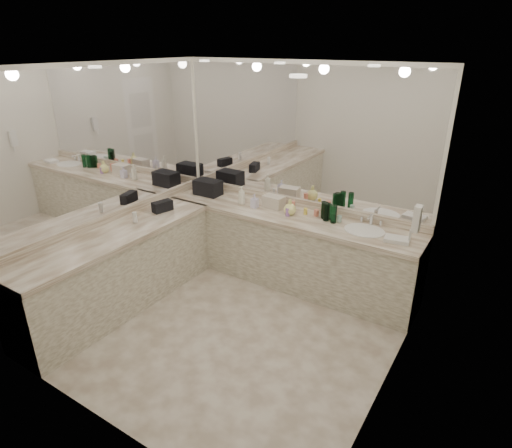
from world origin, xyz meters
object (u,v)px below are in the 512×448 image
Objects in this scene: wall_phone at (417,219)px; soap_bottle_c at (290,207)px; black_toiletry_bag at (208,187)px; hand_towel at (397,239)px; cream_cosmetic_case at (274,202)px; soap_bottle_b at (255,201)px; soap_bottle_a at (242,195)px; sink at (364,231)px.

wall_phone is 1.27× the size of soap_bottle_c.
black_toiletry_bag reaches higher than hand_towel.
soap_bottle_b is (-0.19, -0.13, 0.01)m from cream_cosmetic_case.
wall_phone is 2.26m from soap_bottle_a.
sink is 0.38m from hand_towel.
sink is 2.17m from black_toiletry_bag.
hand_towel is at bearing -12.05° from sink.
sink is at bearing 140.43° from wall_phone.
cream_cosmetic_case is at bearing 160.15° from soap_bottle_c.
cream_cosmetic_case is (-1.19, 0.08, 0.08)m from sink.
hand_towel is 1.95m from soap_bottle_a.
wall_phone is 2.07m from soap_bottle_b.
sink is 2.32× the size of soap_bottle_c.
soap_bottle_b reaches higher than sink.
cream_cosmetic_case is at bearing 174.01° from hand_towel.
hand_towel is at bearing -2.51° from black_toiletry_bag.
soap_bottle_b is at bearing 167.11° from wall_phone.
sink is 1.59m from soap_bottle_a.
soap_bottle_b is (0.78, -0.08, -0.01)m from black_toiletry_bag.
soap_bottle_a reaches higher than cream_cosmetic_case.
soap_bottle_b is (-1.98, 0.45, -0.36)m from wall_phone.
black_toiletry_bag is 1.84× the size of soap_bottle_c.
wall_phone reaches higher than cream_cosmetic_case.
black_toiletry_bag is at bearing 174.24° from soap_bottle_a.
soap_bottle_a is 1.33× the size of soap_bottle_b.
hand_towel is 1.28m from soap_bottle_c.
black_toiletry_bag is at bearing 174.30° from soap_bottle_b.
soap_bottle_c is (-0.91, -0.02, 0.10)m from sink.
black_toiletry_bag reaches higher than soap_bottle_b.
wall_phone reaches higher than soap_bottle_c.
soap_bottle_b is at bearing -5.52° from soap_bottle_a.
soap_bottle_a reaches higher than black_toiletry_bag.
soap_bottle_c is (-1.27, 0.06, 0.07)m from hand_towel.
cream_cosmetic_case is 1.56m from hand_towel.
hand_towel is at bearing -2.79° from soap_bottle_c.
sink is 0.91m from wall_phone.
wall_phone is at bearing -13.13° from cream_cosmetic_case.
soap_bottle_b is at bearing -176.46° from soap_bottle_c.
soap_bottle_b is at bearing -141.21° from cream_cosmetic_case.
cream_cosmetic_case is 1.33× the size of soap_bottle_c.
wall_phone is 0.69× the size of black_toiletry_bag.
wall_phone is 0.98× the size of hand_towel.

